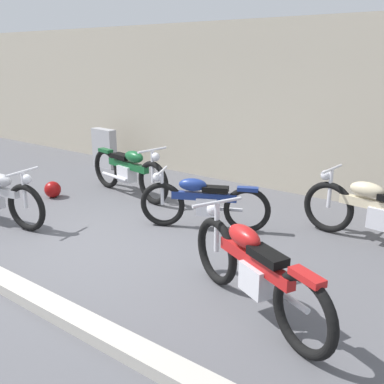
{
  "coord_description": "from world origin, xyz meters",
  "views": [
    {
      "loc": [
        4.17,
        -3.65,
        2.42
      ],
      "look_at": [
        0.62,
        1.17,
        0.55
      ],
      "focal_mm": 40.32,
      "sensor_mm": 36.0,
      "label": 1
    }
  ],
  "objects_px": {
    "motorcycle_green": "(129,171)",
    "motorcycle_red": "(253,269)",
    "helmet": "(53,189)",
    "motorcycle_cream": "(377,212)",
    "stone_marker": "(104,148)",
    "motorcycle_blue": "(203,202)"
  },
  "relations": [
    {
      "from": "motorcycle_green",
      "to": "motorcycle_red",
      "type": "xyz_separation_m",
      "value": [
        3.65,
        -2.02,
        -0.0
      ]
    },
    {
      "from": "helmet",
      "to": "motorcycle_green",
      "type": "bearing_deg",
      "value": 41.14
    },
    {
      "from": "helmet",
      "to": "motorcycle_cream",
      "type": "bearing_deg",
      "value": 13.91
    },
    {
      "from": "motorcycle_cream",
      "to": "motorcycle_red",
      "type": "xyz_separation_m",
      "value": [
        -0.54,
        -2.41,
        0.0
      ]
    },
    {
      "from": "stone_marker",
      "to": "motorcycle_green",
      "type": "height_order",
      "value": "motorcycle_green"
    },
    {
      "from": "helmet",
      "to": "motorcycle_blue",
      "type": "bearing_deg",
      "value": 7.06
    },
    {
      "from": "helmet",
      "to": "motorcycle_red",
      "type": "xyz_separation_m",
      "value": [
        4.68,
        -1.12,
        0.32
      ]
    },
    {
      "from": "stone_marker",
      "to": "motorcycle_green",
      "type": "distance_m",
      "value": 2.31
    },
    {
      "from": "stone_marker",
      "to": "motorcycle_green",
      "type": "xyz_separation_m",
      "value": [
        1.96,
        -1.22,
        0.02
      ]
    },
    {
      "from": "stone_marker",
      "to": "motorcycle_green",
      "type": "relative_size",
      "value": 0.41
    },
    {
      "from": "stone_marker",
      "to": "motorcycle_cream",
      "type": "distance_m",
      "value": 6.2
    },
    {
      "from": "motorcycle_green",
      "to": "motorcycle_cream",
      "type": "xyz_separation_m",
      "value": [
        4.18,
        0.39,
        -0.01
      ]
    },
    {
      "from": "motorcycle_blue",
      "to": "stone_marker",
      "type": "bearing_deg",
      "value": -48.43
    },
    {
      "from": "helmet",
      "to": "motorcycle_blue",
      "type": "relative_size",
      "value": 0.17
    },
    {
      "from": "stone_marker",
      "to": "motorcycle_green",
      "type": "bearing_deg",
      "value": -31.76
    },
    {
      "from": "stone_marker",
      "to": "helmet",
      "type": "distance_m",
      "value": 2.33
    },
    {
      "from": "helmet",
      "to": "motorcycle_red",
      "type": "relative_size",
      "value": 0.15
    },
    {
      "from": "helmet",
      "to": "motorcycle_green",
      "type": "height_order",
      "value": "motorcycle_green"
    },
    {
      "from": "helmet",
      "to": "motorcycle_blue",
      "type": "distance_m",
      "value": 3.08
    },
    {
      "from": "motorcycle_green",
      "to": "motorcycle_cream",
      "type": "distance_m",
      "value": 4.2
    },
    {
      "from": "stone_marker",
      "to": "motorcycle_blue",
      "type": "height_order",
      "value": "stone_marker"
    },
    {
      "from": "motorcycle_green",
      "to": "motorcycle_blue",
      "type": "xyz_separation_m",
      "value": [
        2.0,
        -0.53,
        -0.05
      ]
    }
  ]
}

